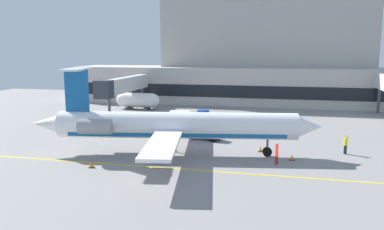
{
  "coord_description": "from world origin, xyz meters",
  "views": [
    {
      "loc": [
        9.39,
        -28.44,
        10.24
      ],
      "look_at": [
        -0.07,
        12.72,
        3.0
      ],
      "focal_mm": 35.61,
      "sensor_mm": 36.0,
      "label": 1
    }
  ],
  "objects_px": {
    "pushback_tractor": "(203,131)",
    "regional_jet": "(172,125)",
    "baggage_tug": "(206,117)",
    "marshaller": "(346,144)",
    "fuel_tank": "(138,100)"
  },
  "relations": [
    {
      "from": "fuel_tank",
      "to": "regional_jet",
      "type": "bearing_deg",
      "value": -62.73
    },
    {
      "from": "fuel_tank",
      "to": "baggage_tug",
      "type": "bearing_deg",
      "value": -35.9
    },
    {
      "from": "fuel_tank",
      "to": "marshaller",
      "type": "xyz_separation_m",
      "value": [
        30.66,
        -22.85,
        -0.6
      ]
    },
    {
      "from": "pushback_tractor",
      "to": "regional_jet",
      "type": "bearing_deg",
      "value": -103.07
    },
    {
      "from": "marshaller",
      "to": "pushback_tractor",
      "type": "bearing_deg",
      "value": 168.38
    },
    {
      "from": "baggage_tug",
      "to": "fuel_tank",
      "type": "height_order",
      "value": "fuel_tank"
    },
    {
      "from": "regional_jet",
      "to": "fuel_tank",
      "type": "relative_size",
      "value": 3.56
    },
    {
      "from": "regional_jet",
      "to": "marshaller",
      "type": "distance_m",
      "value": 17.36
    },
    {
      "from": "baggage_tug",
      "to": "marshaller",
      "type": "height_order",
      "value": "baggage_tug"
    },
    {
      "from": "baggage_tug",
      "to": "fuel_tank",
      "type": "bearing_deg",
      "value": 144.1
    },
    {
      "from": "regional_jet",
      "to": "baggage_tug",
      "type": "bearing_deg",
      "value": 89.56
    },
    {
      "from": "baggage_tug",
      "to": "marshaller",
      "type": "relative_size",
      "value": 1.64
    },
    {
      "from": "regional_jet",
      "to": "pushback_tractor",
      "type": "distance_m",
      "value": 7.71
    },
    {
      "from": "regional_jet",
      "to": "baggage_tug",
      "type": "relative_size",
      "value": 9.0
    },
    {
      "from": "regional_jet",
      "to": "fuel_tank",
      "type": "height_order",
      "value": "regional_jet"
    }
  ]
}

